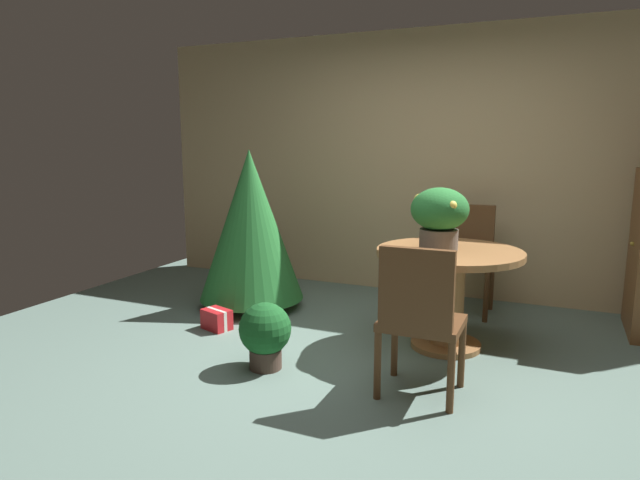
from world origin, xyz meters
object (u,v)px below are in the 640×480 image
at_px(round_dining_table, 448,281).
at_px(wooden_chair_far, 469,251).
at_px(gift_box_red, 217,319).
at_px(potted_plant, 265,333).
at_px(holiday_tree, 250,225).
at_px(flower_vase, 439,214).
at_px(wooden_chair_near, 419,314).

distance_m(round_dining_table, wooden_chair_far, 0.99).
relative_size(gift_box_red, potted_plant, 0.59).
bearing_deg(round_dining_table, wooden_chair_far, 90.00).
xyz_separation_m(holiday_tree, gift_box_red, (0.04, -0.64, -0.69)).
xyz_separation_m(round_dining_table, flower_vase, (-0.08, -0.04, 0.50)).
xyz_separation_m(flower_vase, potted_plant, (-0.98, -0.84, -0.76)).
bearing_deg(potted_plant, wooden_chair_far, 60.68).
bearing_deg(round_dining_table, wooden_chair_near, -90.00).
bearing_deg(wooden_chair_near, gift_box_red, 163.02).
xyz_separation_m(round_dining_table, wooden_chair_far, (0.00, 0.99, 0.04)).
relative_size(round_dining_table, wooden_chair_near, 1.13).
bearing_deg(potted_plant, wooden_chair_near, -1.17).
distance_m(round_dining_table, potted_plant, 1.40).
height_order(wooden_chair_far, potted_plant, wooden_chair_far).
xyz_separation_m(round_dining_table, wooden_chair_near, (0.00, -0.91, 0.01)).
bearing_deg(flower_vase, holiday_tree, 169.45).
relative_size(wooden_chair_near, potted_plant, 2.05).
height_order(flower_vase, wooden_chair_near, flower_vase).
bearing_deg(round_dining_table, potted_plant, -139.92).
bearing_deg(round_dining_table, flower_vase, -150.96).
relative_size(round_dining_table, wooden_chair_far, 1.11).
relative_size(holiday_tree, potted_plant, 3.18).
xyz_separation_m(flower_vase, gift_box_red, (-1.73, -0.31, -0.93)).
distance_m(flower_vase, gift_box_red, 1.99).
bearing_deg(round_dining_table, holiday_tree, 171.12).
relative_size(wooden_chair_far, potted_plant, 2.10).
bearing_deg(holiday_tree, round_dining_table, -8.88).
relative_size(round_dining_table, holiday_tree, 0.73).
bearing_deg(potted_plant, round_dining_table, 40.08).
xyz_separation_m(wooden_chair_near, gift_box_red, (-1.81, 0.55, -0.44)).
height_order(round_dining_table, gift_box_red, round_dining_table).
distance_m(holiday_tree, gift_box_red, 0.95).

